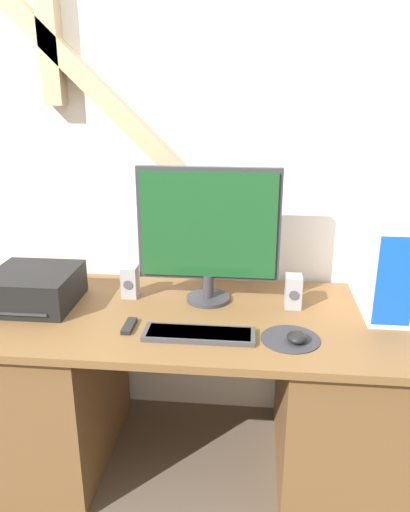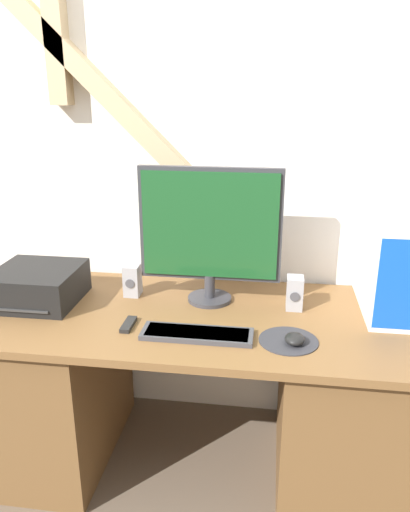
# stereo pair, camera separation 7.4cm
# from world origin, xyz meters

# --- Properties ---
(wall_back) EXTENTS (6.40, 0.13, 2.70)m
(wall_back) POSITION_xyz_m (-0.01, 0.82, 1.35)
(wall_back) COLOR white
(wall_back) RESTS_ON ground_plane
(desk) EXTENTS (1.71, 0.77, 0.71)m
(desk) POSITION_xyz_m (0.00, 0.38, 0.37)
(desk) COLOR brown
(desk) RESTS_ON ground_plane
(monitor) EXTENTS (0.57, 0.18, 0.56)m
(monitor) POSITION_xyz_m (0.06, 0.52, 1.02)
(monitor) COLOR #333338
(monitor) RESTS_ON desk
(keyboard) EXTENTS (0.40, 0.12, 0.02)m
(keyboard) POSITION_xyz_m (0.05, 0.20, 0.72)
(keyboard) COLOR #3D3D42
(keyboard) RESTS_ON desk
(mousepad) EXTENTS (0.21, 0.21, 0.00)m
(mousepad) POSITION_xyz_m (0.38, 0.21, 0.72)
(mousepad) COLOR #2D2D33
(mousepad) RESTS_ON desk
(mouse) EXTENTS (0.07, 0.08, 0.04)m
(mouse) POSITION_xyz_m (0.40, 0.19, 0.74)
(mouse) COLOR black
(mouse) RESTS_ON mousepad
(computer_tower) EXTENTS (0.15, 0.45, 0.38)m
(computer_tower) POSITION_xyz_m (0.74, 0.54, 0.90)
(computer_tower) COLOR white
(computer_tower) RESTS_ON desk
(printer) EXTENTS (0.33, 0.33, 0.14)m
(printer) POSITION_xyz_m (-0.65, 0.41, 0.78)
(printer) COLOR black
(printer) RESTS_ON desk
(speaker_left) EXTENTS (0.06, 0.08, 0.13)m
(speaker_left) POSITION_xyz_m (-0.28, 0.53, 0.78)
(speaker_left) COLOR #99999E
(speaker_left) RESTS_ON desk
(speaker_right) EXTENTS (0.06, 0.08, 0.13)m
(speaker_right) POSITION_xyz_m (0.40, 0.49, 0.78)
(speaker_right) COLOR #99999E
(speaker_right) RESTS_ON desk
(remote_control) EXTENTS (0.04, 0.12, 0.02)m
(remote_control) POSITION_xyz_m (-0.21, 0.24, 0.72)
(remote_control) COLOR black
(remote_control) RESTS_ON desk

